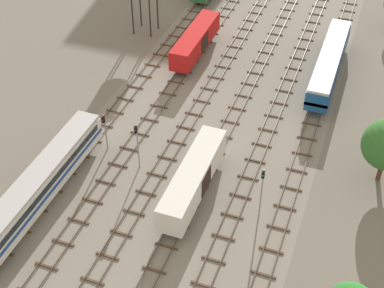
% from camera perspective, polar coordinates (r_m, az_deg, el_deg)
% --- Properties ---
extents(ground_plane, '(480.00, 480.00, 0.00)m').
position_cam_1_polar(ground_plane, '(83.29, 6.19, 9.90)').
color(ground_plane, slate).
extents(ballast_bed, '(27.97, 176.00, 0.01)m').
position_cam_1_polar(ballast_bed, '(83.29, 6.19, 9.90)').
color(ballast_bed, gray).
rests_on(ballast_bed, ground).
extents(track_far_left, '(2.40, 126.00, 0.29)m').
position_cam_1_polar(track_far_left, '(87.20, -1.38, 11.68)').
color(track_far_left, '#47382D').
rests_on(track_far_left, ground).
extents(track_left, '(2.40, 126.00, 0.29)m').
position_cam_1_polar(track_left, '(85.76, 1.66, 11.16)').
color(track_left, '#47382D').
rests_on(track_left, ground).
extents(track_centre_left, '(2.40, 126.00, 0.29)m').
position_cam_1_polar(track_centre_left, '(84.57, 4.79, 10.59)').
color(track_centre_left, '#47382D').
rests_on(track_centre_left, ground).
extents(track_centre, '(2.40, 126.00, 0.29)m').
position_cam_1_polar(track_centre, '(83.64, 7.99, 9.98)').
color(track_centre, '#47382D').
rests_on(track_centre, ground).
extents(track_centre_right, '(2.40, 126.00, 0.29)m').
position_cam_1_polar(track_centre_right, '(82.97, 11.23, 9.32)').
color(track_centre_right, '#47382D').
rests_on(track_centre_right, ground).
extents(track_right, '(2.40, 126.00, 0.29)m').
position_cam_1_polar(track_right, '(82.58, 14.51, 8.63)').
color(track_right, '#47382D').
rests_on(track_right, ground).
extents(passenger_coach_far_left_nearest, '(2.96, 22.00, 3.80)m').
position_cam_1_polar(passenger_coach_far_left_nearest, '(57.56, -15.79, -4.13)').
color(passenger_coach_far_left_nearest, white).
rests_on(passenger_coach_far_left_nearest, ground).
extents(freight_boxcar_centre_near, '(2.87, 14.00, 3.60)m').
position_cam_1_polar(freight_boxcar_centre_near, '(56.40, 0.14, -3.55)').
color(freight_boxcar_centre_near, white).
rests_on(freight_boxcar_centre_near, ground).
extents(freight_boxcar_left_mid, '(2.87, 14.00, 3.60)m').
position_cam_1_polar(freight_boxcar_left_mid, '(80.00, 0.38, 10.82)').
color(freight_boxcar_left_mid, red).
rests_on(freight_boxcar_left_mid, ground).
extents(diesel_railcar_right_midfar, '(2.96, 20.50, 3.80)m').
position_cam_1_polar(diesel_railcar_right_midfar, '(76.71, 14.19, 8.29)').
color(diesel_railcar_right_midfar, '#194C8C').
rests_on(diesel_railcar_right_midfar, ground).
extents(signal_post_nearest, '(0.28, 0.47, 5.96)m').
position_cam_1_polar(signal_post_nearest, '(59.12, -5.75, 0.29)').
color(signal_post_nearest, gray).
rests_on(signal_post_nearest, ground).
extents(signal_post_near, '(0.28, 0.47, 4.89)m').
position_cam_1_polar(signal_post_near, '(62.45, -9.10, 1.68)').
color(signal_post_near, gray).
rests_on(signal_post_near, ground).
extents(signal_post_mid, '(0.28, 0.47, 5.65)m').
position_cam_1_polar(signal_post_mid, '(54.39, 7.35, -4.34)').
color(signal_post_mid, gray).
rests_on(signal_post_mid, ground).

